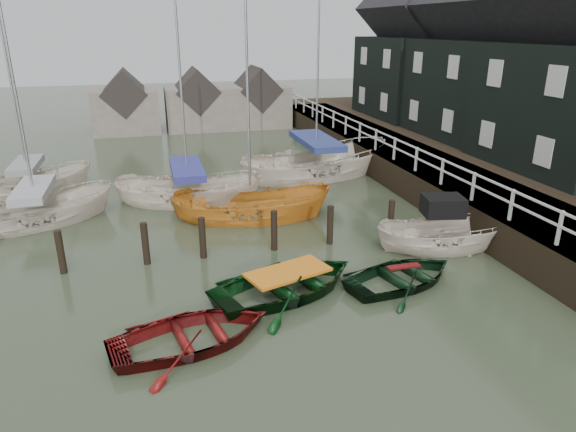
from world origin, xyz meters
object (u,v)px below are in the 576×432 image
object	(u,v)px
sailboat_d	(316,175)
sailboat_b	(189,201)
sailboat_a	(39,222)
motorboat	(442,247)
rowboat_dkgreen	(402,284)
sailboat_e	(31,191)
rowboat_red	(193,344)
rowboat_green	(288,293)
sailboat_c	(251,217)

from	to	relation	value
sailboat_d	sailboat_b	bearing A→B (deg)	101.93
sailboat_a	sailboat_b	size ratio (longest dim) A/B	0.98
motorboat	sailboat_a	xyz separation A→B (m)	(-13.71, 6.28, -0.02)
rowboat_dkgreen	sailboat_a	xyz separation A→B (m)	(-11.27, 8.18, 0.07)
motorboat	sailboat_e	xyz separation A→B (m)	(-14.78, 10.69, -0.02)
motorboat	rowboat_red	bearing A→B (deg)	122.90
sailboat_a	sailboat_d	distance (m)	12.88
rowboat_green	rowboat_dkgreen	distance (m)	3.44
rowboat_dkgreen	sailboat_b	world-z (taller)	sailboat_b
sailboat_d	sailboat_e	size ratio (longest dim) A/B	1.38
sailboat_c	rowboat_red	bearing A→B (deg)	172.49
rowboat_dkgreen	motorboat	distance (m)	3.09
rowboat_green	rowboat_dkgreen	size ratio (longest dim) A/B	1.22
rowboat_dkgreen	sailboat_a	bearing A→B (deg)	39.35
rowboat_red	motorboat	xyz separation A→B (m)	(8.71, 3.39, 0.09)
sailboat_b	sailboat_d	distance (m)	7.00
rowboat_red	rowboat_green	distance (m)	3.37
rowboat_red	motorboat	world-z (taller)	motorboat
motorboat	sailboat_c	xyz separation A→B (m)	(-5.66, 4.81, -0.07)
rowboat_green	rowboat_red	bearing A→B (deg)	104.50
sailboat_c	sailboat_d	world-z (taller)	sailboat_d
rowboat_dkgreen	motorboat	xyz separation A→B (m)	(2.44, 1.90, 0.09)
rowboat_green	sailboat_c	world-z (taller)	sailboat_c
rowboat_red	motorboat	size ratio (longest dim) A/B	0.81
sailboat_d	sailboat_e	xyz separation A→B (m)	(-13.47, 0.91, 0.01)
rowboat_dkgreen	sailboat_d	world-z (taller)	sailboat_d
sailboat_b	rowboat_red	bearing A→B (deg)	-166.86
rowboat_red	sailboat_b	distance (m)	10.78
sailboat_e	rowboat_red	bearing A→B (deg)	-170.07
sailboat_c	sailboat_a	bearing A→B (deg)	92.56
sailboat_c	rowboat_dkgreen	bearing A→B (deg)	-141.43
motorboat	sailboat_b	world-z (taller)	sailboat_b
rowboat_red	sailboat_b	size ratio (longest dim) A/B	0.35
sailboat_d	rowboat_green	bearing A→B (deg)	149.83
rowboat_red	sailboat_a	distance (m)	10.89
rowboat_red	rowboat_dkgreen	world-z (taller)	rowboat_red
rowboat_green	motorboat	bearing A→B (deg)	-92.72
rowboat_red	sailboat_b	world-z (taller)	sailboat_b
rowboat_red	motorboat	bearing A→B (deg)	-80.76
rowboat_red	sailboat_e	world-z (taller)	sailboat_e
sailboat_b	sailboat_e	xyz separation A→B (m)	(-6.90, 3.33, 0.00)
rowboat_red	sailboat_a	size ratio (longest dim) A/B	0.36
rowboat_green	sailboat_a	bearing A→B (deg)	27.04
sailboat_b	rowboat_dkgreen	bearing A→B (deg)	-131.98
motorboat	sailboat_d	xyz separation A→B (m)	(-1.31, 9.78, -0.03)
rowboat_red	sailboat_d	bearing A→B (deg)	-41.36
rowboat_dkgreen	sailboat_c	world-z (taller)	sailboat_c
rowboat_red	sailboat_e	size ratio (longest dim) A/B	0.39
rowboat_green	motorboat	xyz separation A→B (m)	(5.87, 1.59, 0.09)
sailboat_a	sailboat_e	size ratio (longest dim) A/B	1.09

